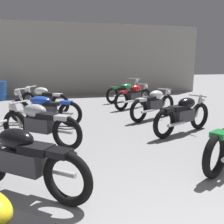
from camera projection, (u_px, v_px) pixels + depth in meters
back_wall at (78, 60)px, 12.29m from camera, size 13.22×0.24×3.60m
motorcycle_left_row_1 at (23, 159)px, 3.01m from camera, size 1.62×1.29×0.88m
motorcycle_left_row_2 at (39, 123)px, 4.78m from camera, size 1.62×1.30×0.88m
motorcycle_left_row_3 at (44, 108)px, 6.44m from camera, size 1.97×1.15×0.97m
motorcycle_left_row_4 at (44, 99)px, 8.00m from camera, size 1.64×1.27×0.88m
motorcycle_right_row_2 at (184, 114)px, 5.62m from camera, size 1.86×0.87×0.88m
motorcycle_right_row_3 at (154, 104)px, 7.08m from camera, size 1.79×1.03×0.88m
motorcycle_right_row_4 at (134, 96)px, 8.79m from camera, size 1.76×1.08×0.88m
motorcycle_right_row_5 at (125, 91)px, 10.35m from camera, size 1.91×1.22×0.97m
oil_drum at (0, 91)px, 10.66m from camera, size 0.59×0.59×0.85m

